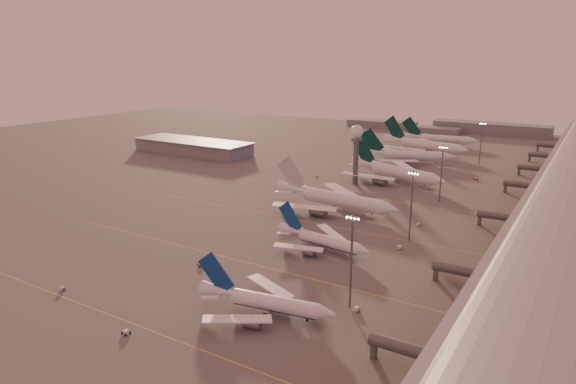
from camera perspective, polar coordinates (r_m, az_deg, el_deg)
The scene contains 26 objects.
ground at distance 165.92m, azimuth -11.77°, elevation -7.54°, with size 700.00×700.00×0.00m, color #5C595A.
taxiway_markings at distance 193.54m, azimuth 6.35°, elevation -3.98°, with size 180.00×185.25×0.02m.
hangar at distance 342.79m, azimuth -10.52°, elevation 4.99°, with size 82.00×27.00×8.50m.
radar_tower at distance 255.12m, azimuth 7.61°, elevation 5.48°, with size 6.40×6.40×31.10m.
mast_a at distance 130.11m, azimuth 7.05°, elevation -7.25°, with size 3.60×0.56×25.00m.
mast_b at distance 179.88m, azimuth 13.55°, elevation -1.21°, with size 3.60×0.56×25.00m.
mast_c at distance 232.55m, azimuth 16.68°, elevation 2.23°, with size 3.60×0.56×25.00m.
mast_d at distance 319.39m, azimuth 20.66°, elevation 5.26°, with size 3.60×0.56×25.00m.
distant_horizon at distance 451.38m, azimuth 18.09°, elevation 6.83°, with size 165.00×37.50×9.00m.
narrowbody_near at distance 130.35m, azimuth -2.51°, elevation -12.33°, with size 36.97×29.29×14.52m.
narrowbody_mid at distance 170.77m, azimuth 3.84°, elevation -5.53°, with size 36.40×28.90×14.25m.
widebody_white at distance 213.85m, azimuth 5.22°, elevation -1.09°, with size 58.58×46.75×20.61m.
greentail_a at distance 266.54m, azimuth 11.90°, elevation 1.94°, with size 57.00×45.28×21.49m.
greentail_b at distance 313.47m, azimuth 13.13°, elevation 3.78°, with size 54.58×43.41×20.46m.
greentail_c at distance 348.91m, azimuth 14.89°, elevation 4.86°, with size 61.37×48.97×22.70m.
greentail_d at distance 381.60m, azimuth 16.48°, elevation 5.50°, with size 53.52×43.01×19.47m.
gsv_truck_a at distance 155.83m, azimuth -23.67°, elevation -9.63°, with size 5.64×2.49×2.21m.
gsv_tug_near at distance 128.83m, azimuth -17.56°, elevation -14.65°, with size 2.41×3.71×1.02m.
gsv_catering_a at distance 133.10m, azimuth 7.76°, elevation -12.16°, with size 6.04×3.73×4.60m.
gsv_tug_mid at distance 161.03m, azimuth -9.68°, elevation -7.94°, with size 4.18×3.35×1.04m.
gsv_truck_b at distance 175.51m, azimuth 12.46°, elevation -5.86°, with size 6.49×4.41×2.47m.
gsv_truck_c at distance 210.42m, azimuth 0.39°, elevation -1.97°, with size 6.13×4.83×2.38m.
gsv_catering_b at distance 199.96m, azimuth 14.36°, elevation -3.08°, with size 5.37×2.59×4.39m.
gsv_tug_far at distance 241.38m, azimuth 6.25°, elevation -0.00°, with size 3.63×3.46×0.90m.
gsv_truck_d at distance 272.89m, azimuth 3.23°, elevation 1.95°, with size 3.27×5.30×2.01m.
gsv_tug_hangar at distance 281.74m, azimuth 20.17°, elevation 1.35°, with size 3.57×2.17×1.01m.
Camera 1 is at (107.10, -109.99, 62.92)m, focal length 32.00 mm.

